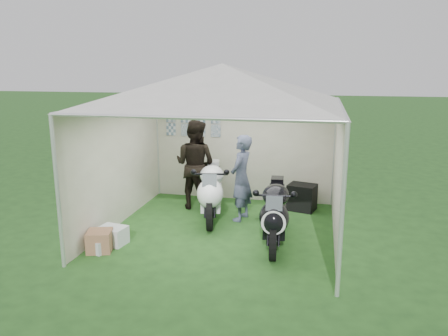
{
  "coord_description": "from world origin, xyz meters",
  "views": [
    {
      "loc": [
        1.68,
        -7.41,
        2.95
      ],
      "look_at": [
        -0.05,
        0.35,
        1.09
      ],
      "focal_mm": 35.0,
      "sensor_mm": 36.0,
      "label": 1
    }
  ],
  "objects_px": {
    "crate_1": "(100,241)",
    "crate_2": "(98,246)",
    "motorcycle_black": "(275,212)",
    "equipment_box": "(302,197)",
    "crate_0": "(113,235)",
    "motorcycle_white": "(211,189)",
    "person_dark_jacket": "(195,165)",
    "paddock_stand": "(276,217)",
    "canopy_tent": "(223,89)",
    "person_blue_jacket": "(241,178)"
  },
  "relations": [
    {
      "from": "motorcycle_black",
      "to": "person_dark_jacket",
      "type": "distance_m",
      "value": 2.5
    },
    {
      "from": "motorcycle_white",
      "to": "crate_2",
      "type": "bearing_deg",
      "value": -136.57
    },
    {
      "from": "equipment_box",
      "to": "paddock_stand",
      "type": "bearing_deg",
      "value": -113.19
    },
    {
      "from": "equipment_box",
      "to": "crate_0",
      "type": "relative_size",
      "value": 1.22
    },
    {
      "from": "motorcycle_white",
      "to": "motorcycle_black",
      "type": "xyz_separation_m",
      "value": [
        1.36,
        -1.03,
        -0.02
      ]
    },
    {
      "from": "paddock_stand",
      "to": "person_blue_jacket",
      "type": "bearing_deg",
      "value": 168.59
    },
    {
      "from": "motorcycle_black",
      "to": "crate_0",
      "type": "xyz_separation_m",
      "value": [
        -2.69,
        -0.58,
        -0.43
      ]
    },
    {
      "from": "crate_1",
      "to": "crate_2",
      "type": "bearing_deg",
      "value": -90.0
    },
    {
      "from": "person_dark_jacket",
      "to": "crate_2",
      "type": "xyz_separation_m",
      "value": [
        -0.9,
        -2.58,
        -0.83
      ]
    },
    {
      "from": "canopy_tent",
      "to": "paddock_stand",
      "type": "height_order",
      "value": "canopy_tent"
    },
    {
      "from": "crate_1",
      "to": "crate_2",
      "type": "relative_size",
      "value": 1.32
    },
    {
      "from": "motorcycle_black",
      "to": "equipment_box",
      "type": "height_order",
      "value": "motorcycle_black"
    },
    {
      "from": "paddock_stand",
      "to": "equipment_box",
      "type": "relative_size",
      "value": 0.71
    },
    {
      "from": "crate_0",
      "to": "crate_2",
      "type": "bearing_deg",
      "value": -100.7
    },
    {
      "from": "equipment_box",
      "to": "motorcycle_white",
      "type": "bearing_deg",
      "value": -151.81
    },
    {
      "from": "motorcycle_white",
      "to": "crate_0",
      "type": "xyz_separation_m",
      "value": [
        -1.33,
        -1.61,
        -0.44
      ]
    },
    {
      "from": "motorcycle_white",
      "to": "crate_0",
      "type": "distance_m",
      "value": 2.14
    },
    {
      "from": "motorcycle_black",
      "to": "crate_1",
      "type": "distance_m",
      "value": 2.93
    },
    {
      "from": "motorcycle_black",
      "to": "crate_2",
      "type": "xyz_separation_m",
      "value": [
        -2.76,
        -0.95,
        -0.47
      ]
    },
    {
      "from": "motorcycle_white",
      "to": "person_blue_jacket",
      "type": "bearing_deg",
      "value": -4.85
    },
    {
      "from": "crate_2",
      "to": "person_blue_jacket",
      "type": "bearing_deg",
      "value": 45.94
    },
    {
      "from": "canopy_tent",
      "to": "person_blue_jacket",
      "type": "distance_m",
      "value": 1.85
    },
    {
      "from": "equipment_box",
      "to": "crate_1",
      "type": "bearing_deg",
      "value": -137.59
    },
    {
      "from": "canopy_tent",
      "to": "person_dark_jacket",
      "type": "distance_m",
      "value": 2.17
    },
    {
      "from": "paddock_stand",
      "to": "person_blue_jacket",
      "type": "xyz_separation_m",
      "value": [
        -0.71,
        0.14,
        0.7
      ]
    },
    {
      "from": "motorcycle_white",
      "to": "equipment_box",
      "type": "distance_m",
      "value": 1.98
    },
    {
      "from": "paddock_stand",
      "to": "person_dark_jacket",
      "type": "xyz_separation_m",
      "value": [
        -1.8,
        0.68,
        0.8
      ]
    },
    {
      "from": "motorcycle_black",
      "to": "crate_0",
      "type": "relative_size",
      "value": 4.64
    },
    {
      "from": "paddock_stand",
      "to": "equipment_box",
      "type": "bearing_deg",
      "value": 66.81
    },
    {
      "from": "equipment_box",
      "to": "crate_0",
      "type": "distance_m",
      "value": 3.97
    },
    {
      "from": "equipment_box",
      "to": "crate_2",
      "type": "relative_size",
      "value": 1.9
    },
    {
      "from": "motorcycle_white",
      "to": "paddock_stand",
      "type": "xyz_separation_m",
      "value": [
        1.29,
        -0.08,
        -0.45
      ]
    },
    {
      "from": "equipment_box",
      "to": "crate_0",
      "type": "xyz_separation_m",
      "value": [
        -3.05,
        -2.54,
        -0.13
      ]
    },
    {
      "from": "motorcycle_white",
      "to": "paddock_stand",
      "type": "relative_size",
      "value": 5.53
    },
    {
      "from": "paddock_stand",
      "to": "equipment_box",
      "type": "height_order",
      "value": "equipment_box"
    },
    {
      "from": "person_dark_jacket",
      "to": "crate_2",
      "type": "relative_size",
      "value": 6.47
    },
    {
      "from": "motorcycle_white",
      "to": "paddock_stand",
      "type": "bearing_deg",
      "value": -14.77
    },
    {
      "from": "paddock_stand",
      "to": "person_blue_jacket",
      "type": "relative_size",
      "value": 0.23
    },
    {
      "from": "person_blue_jacket",
      "to": "motorcycle_white",
      "type": "bearing_deg",
      "value": -71.36
    },
    {
      "from": "canopy_tent",
      "to": "motorcycle_white",
      "type": "distance_m",
      "value": 2.08
    },
    {
      "from": "crate_1",
      "to": "person_blue_jacket",
      "type": "bearing_deg",
      "value": 45.2
    },
    {
      "from": "crate_1",
      "to": "crate_0",
      "type": "bearing_deg",
      "value": 77.57
    },
    {
      "from": "motorcycle_white",
      "to": "crate_1",
      "type": "height_order",
      "value": "motorcycle_white"
    },
    {
      "from": "motorcycle_white",
      "to": "paddock_stand",
      "type": "distance_m",
      "value": 1.37
    },
    {
      "from": "crate_0",
      "to": "crate_2",
      "type": "height_order",
      "value": "crate_0"
    },
    {
      "from": "canopy_tent",
      "to": "equipment_box",
      "type": "xyz_separation_m",
      "value": [
        1.37,
        1.47,
        -2.3
      ]
    },
    {
      "from": "motorcycle_black",
      "to": "person_blue_jacket",
      "type": "xyz_separation_m",
      "value": [
        -0.78,
        1.1,
        0.27
      ]
    },
    {
      "from": "person_dark_jacket",
      "to": "crate_2",
      "type": "distance_m",
      "value": 2.85
    },
    {
      "from": "motorcycle_black",
      "to": "person_dark_jacket",
      "type": "bearing_deg",
      "value": 134.85
    },
    {
      "from": "crate_2",
      "to": "crate_0",
      "type": "bearing_deg",
      "value": 79.3
    }
  ]
}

